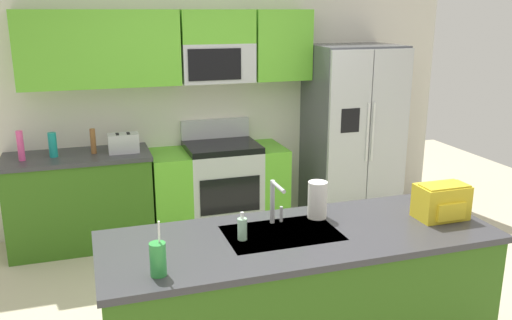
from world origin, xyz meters
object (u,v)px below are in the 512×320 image
(bottle_pink, at_px, (21,146))
(bottle_teal, at_px, (53,145))
(drink_cup_green, at_px, (158,259))
(paper_towel_roll, at_px, (317,200))
(refrigerator, at_px, (352,133))
(sink_faucet, at_px, (275,199))
(toaster, at_px, (123,143))
(backpack, at_px, (442,201))
(soap_dispenser, at_px, (242,229))
(range_oven, at_px, (219,187))
(pepper_mill, at_px, (93,141))

(bottle_pink, relative_size, bottle_teal, 1.19)
(bottle_teal, height_order, drink_cup_green, drink_cup_green)
(drink_cup_green, height_order, paper_towel_roll, drink_cup_green)
(bottle_pink, relative_size, paper_towel_roll, 1.13)
(refrigerator, distance_m, sink_faucet, 2.65)
(toaster, bearing_deg, backpack, -52.31)
(bottle_teal, relative_size, soap_dispenser, 1.34)
(range_oven, height_order, refrigerator, refrigerator)
(toaster, height_order, paper_towel_roll, paper_towel_roll)
(toaster, height_order, soap_dispenser, toaster)
(refrigerator, distance_m, soap_dispenser, 2.93)
(paper_towel_roll, bearing_deg, soap_dispenser, -161.49)
(range_oven, relative_size, refrigerator, 0.74)
(refrigerator, height_order, bottle_teal, refrigerator)
(bottle_pink, distance_m, drink_cup_green, 2.68)
(paper_towel_roll, height_order, backpack, paper_towel_roll)
(drink_cup_green, bearing_deg, toaster, 89.20)
(bottle_pink, height_order, soap_dispenser, bottle_pink)
(refrigerator, xyz_separation_m, drink_cup_green, (-2.42, -2.53, 0.06))
(toaster, bearing_deg, range_oven, 3.25)
(pepper_mill, bearing_deg, toaster, -10.51)
(soap_dispenser, bearing_deg, backpack, -3.11)
(refrigerator, bearing_deg, paper_towel_roll, -122.93)
(bottle_pink, height_order, sink_faucet, sink_faucet)
(pepper_mill, bearing_deg, range_oven, 0.12)
(refrigerator, bearing_deg, range_oven, 177.17)
(backpack, bearing_deg, toaster, 127.69)
(sink_faucet, bearing_deg, bottle_pink, 128.09)
(refrigerator, bearing_deg, bottle_teal, 178.96)
(bottle_teal, xyz_separation_m, drink_cup_green, (0.59, -2.59, -0.02))
(drink_cup_green, bearing_deg, paper_towel_roll, 23.80)
(range_oven, xyz_separation_m, bottle_pink, (-1.81, -0.06, 0.59))
(refrigerator, distance_m, backpack, 2.39)
(drink_cup_green, xyz_separation_m, soap_dispenser, (0.53, 0.29, -0.02))
(soap_dispenser, distance_m, backpack, 1.31)
(refrigerator, relative_size, sink_faucet, 6.56)
(refrigerator, relative_size, pepper_mill, 7.86)
(refrigerator, relative_size, bottle_teal, 8.15)
(pepper_mill, relative_size, bottle_teal, 1.04)
(bottle_pink, xyz_separation_m, paper_towel_roll, (1.94, -2.06, -0.02))
(paper_towel_roll, distance_m, backpack, 0.79)
(drink_cup_green, bearing_deg, soap_dispenser, 28.97)
(range_oven, relative_size, bottle_teal, 5.99)
(bottle_pink, height_order, paper_towel_roll, bottle_pink)
(sink_faucet, distance_m, drink_cup_green, 0.91)
(toaster, relative_size, bottle_teal, 1.23)
(toaster, height_order, backpack, backpack)
(bottle_pink, bearing_deg, bottle_teal, 9.64)
(soap_dispenser, bearing_deg, bottle_pink, 121.48)
(sink_faucet, bearing_deg, toaster, 109.68)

